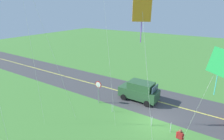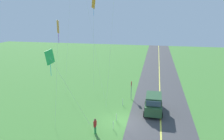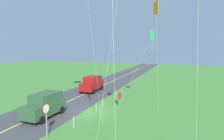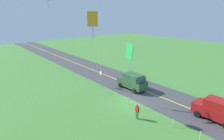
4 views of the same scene
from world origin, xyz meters
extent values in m
cube|color=#478438|center=(0.00, 0.00, -0.05)|extent=(120.00, 120.00, 0.10)
cube|color=#424244|center=(0.00, -4.00, 0.00)|extent=(120.00, 7.00, 0.00)
cube|color=#E5E04C|center=(0.00, -4.00, 0.01)|extent=(120.00, 0.16, 0.00)
cube|color=#2D5633|center=(3.09, -3.15, 0.89)|extent=(4.40, 1.90, 1.10)
cube|color=#2D5633|center=(2.84, -3.15, 1.84)|extent=(2.73, 1.75, 0.80)
cube|color=#334756|center=(3.93, -3.15, 1.84)|extent=(0.10, 1.62, 0.64)
cube|color=#334756|center=(1.22, -3.15, 1.84)|extent=(0.10, 1.62, 0.60)
cylinder|color=black|center=(4.52, -2.20, 0.34)|extent=(0.68, 0.22, 0.68)
cylinder|color=black|center=(4.52, -4.10, 0.34)|extent=(0.68, 0.22, 0.68)
cylinder|color=black|center=(1.66, -2.20, 0.34)|extent=(0.68, 0.22, 0.68)
cylinder|color=black|center=(1.66, -4.10, 0.34)|extent=(0.68, 0.22, 0.68)
cylinder|color=gray|center=(6.48, -0.10, 1.05)|extent=(0.08, 0.08, 2.10)
cylinder|color=red|center=(6.48, -0.10, 2.18)|extent=(0.76, 0.04, 0.76)
cylinder|color=white|center=(6.48, -0.07, 2.18)|extent=(0.62, 0.01, 0.62)
cylinder|color=#338C4C|center=(-2.98, 2.25, 0.41)|extent=(0.16, 0.16, 0.82)
cylinder|color=#338C4C|center=(-2.80, 2.25, 0.41)|extent=(0.16, 0.16, 0.82)
cube|color=red|center=(-2.89, 2.25, 1.10)|extent=(0.36, 0.22, 0.56)
cylinder|color=red|center=(-3.13, 2.25, 1.05)|extent=(0.10, 0.10, 0.52)
cylinder|color=red|center=(-2.65, 2.25, 1.05)|extent=(0.10, 0.10, 0.52)
sphere|color=brown|center=(-2.89, 2.25, 1.49)|extent=(0.22, 0.22, 0.22)
cylinder|color=silver|center=(-3.80, 3.86, 3.90)|extent=(1.83, 3.23, 7.81)
cube|color=green|center=(-4.71, 5.46, 7.80)|extent=(1.09, 0.34, 1.35)
cylinder|color=#4CD8D8|center=(-4.71, 5.46, 6.90)|extent=(0.04, 0.04, 1.40)
cylinder|color=silver|center=(-1.97, 6.42, 5.03)|extent=(1.57, 0.27, 10.07)
cube|color=orange|center=(-1.19, 6.29, 10.07)|extent=(0.77, 0.57, 1.21)
cylinder|color=purple|center=(-1.19, 6.29, 9.17)|extent=(0.04, 0.04, 1.40)
cylinder|color=silver|center=(7.16, 5.17, 7.22)|extent=(1.67, 3.03, 14.45)
cylinder|color=silver|center=(7.99, 9.42, 7.44)|extent=(2.39, 0.64, 14.88)
cylinder|color=silver|center=(3.83, 2.10, 8.63)|extent=(2.40, 0.87, 17.27)
cylinder|color=silver|center=(8.69, 5.78, 6.33)|extent=(0.84, 0.03, 12.67)
cube|color=orange|center=(9.10, 5.77, 12.67)|extent=(0.89, 0.85, 1.40)
cylinder|color=#2D8CE5|center=(9.10, 5.77, 11.77)|extent=(0.04, 0.04, 1.40)
cylinder|color=silver|center=(-1.77, 0.70, 0.45)|extent=(0.05, 0.05, 0.90)
cylinder|color=silver|center=(-0.08, 0.70, 0.45)|extent=(0.05, 0.05, 0.90)
cylinder|color=silver|center=(4.18, 0.70, 0.45)|extent=(0.05, 0.05, 0.90)
camera|label=1|loc=(-5.15, 14.87, 10.14)|focal=30.40mm
camera|label=2|loc=(-20.29, -3.10, 11.18)|focal=33.64mm
camera|label=3|loc=(17.36, 8.95, 6.46)|focal=31.34mm
camera|label=4|loc=(-14.20, 15.11, 10.51)|focal=29.61mm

